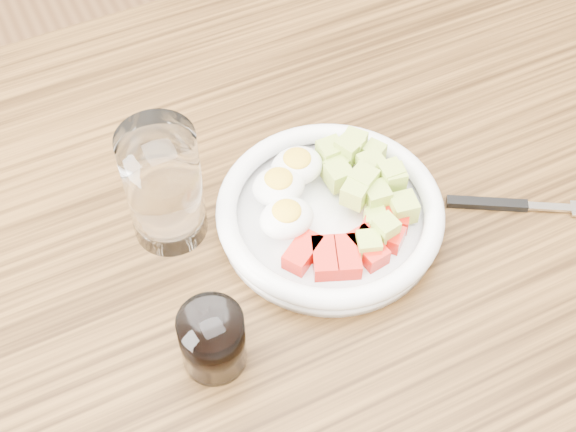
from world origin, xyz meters
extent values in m
cube|color=brown|center=(0.65, 0.35, 0.36)|extent=(0.07, 0.07, 0.73)
cube|color=brown|center=(0.00, 0.00, 0.75)|extent=(1.50, 0.90, 0.04)
cylinder|color=white|center=(0.04, 0.00, 0.78)|extent=(0.24, 0.24, 0.01)
torus|color=white|center=(0.04, 0.00, 0.79)|extent=(0.25, 0.25, 0.02)
cube|color=red|center=(-0.01, -0.03, 0.79)|extent=(0.05, 0.05, 0.02)
cube|color=red|center=(0.00, -0.05, 0.79)|extent=(0.04, 0.05, 0.02)
cube|color=red|center=(0.02, -0.06, 0.79)|extent=(0.04, 0.05, 0.02)
cube|color=red|center=(0.05, -0.06, 0.79)|extent=(0.03, 0.05, 0.02)
cube|color=red|center=(0.07, -0.05, 0.79)|extent=(0.05, 0.05, 0.02)
cube|color=red|center=(0.09, -0.03, 0.79)|extent=(0.05, 0.05, 0.02)
ellipsoid|color=white|center=(0.00, 0.05, 0.81)|extent=(0.06, 0.05, 0.03)
ellipsoid|color=yellow|center=(0.00, 0.05, 0.82)|extent=(0.03, 0.03, 0.01)
ellipsoid|color=white|center=(0.03, 0.06, 0.81)|extent=(0.06, 0.05, 0.03)
ellipsoid|color=yellow|center=(0.03, 0.06, 0.82)|extent=(0.03, 0.03, 0.01)
ellipsoid|color=white|center=(-0.01, 0.00, 0.81)|extent=(0.06, 0.05, 0.03)
ellipsoid|color=yellow|center=(-0.01, 0.00, 0.82)|extent=(0.03, 0.03, 0.01)
cube|color=#BACB4E|center=(0.10, 0.02, 0.81)|extent=(0.03, 0.03, 0.03)
cube|color=#BACB4E|center=(0.08, 0.01, 0.82)|extent=(0.04, 0.04, 0.03)
cube|color=#BACB4E|center=(0.08, -0.01, 0.81)|extent=(0.03, 0.03, 0.03)
cube|color=#BACB4E|center=(0.09, 0.06, 0.82)|extent=(0.03, 0.03, 0.02)
cube|color=#BACB4E|center=(0.05, -0.06, 0.80)|extent=(0.03, 0.03, 0.02)
cube|color=#BACB4E|center=(0.11, 0.00, 0.82)|extent=(0.02, 0.02, 0.02)
cube|color=#BACB4E|center=(0.08, -0.01, 0.81)|extent=(0.03, 0.03, 0.02)
cube|color=#BACB4E|center=(0.07, -0.05, 0.81)|extent=(0.03, 0.03, 0.02)
cube|color=#BACB4E|center=(0.07, 0.06, 0.81)|extent=(0.03, 0.03, 0.03)
cube|color=#BACB4E|center=(0.10, -0.04, 0.80)|extent=(0.03, 0.03, 0.03)
cube|color=#BACB4E|center=(0.07, 0.05, 0.80)|extent=(0.03, 0.03, 0.02)
cube|color=#BACB4E|center=(0.10, 0.02, 0.81)|extent=(0.03, 0.03, 0.03)
cube|color=#BACB4E|center=(0.07, -0.03, 0.80)|extent=(0.03, 0.03, 0.02)
cube|color=#BACB4E|center=(0.11, 0.04, 0.80)|extent=(0.03, 0.03, 0.02)
cube|color=#BACB4E|center=(0.07, -0.03, 0.80)|extent=(0.03, 0.03, 0.02)
cube|color=#BACB4E|center=(0.11, 0.00, 0.82)|extent=(0.03, 0.03, 0.02)
cube|color=#BACB4E|center=(0.11, 0.04, 0.81)|extent=(0.03, 0.03, 0.02)
cube|color=#BACB4E|center=(0.06, 0.00, 0.82)|extent=(0.03, 0.03, 0.03)
cube|color=#BACB4E|center=(0.09, 0.05, 0.82)|extent=(0.03, 0.03, 0.03)
cube|color=#BACB4E|center=(0.06, 0.03, 0.81)|extent=(0.03, 0.03, 0.03)
cube|color=#BACB4E|center=(0.07, 0.04, 0.80)|extent=(0.03, 0.03, 0.02)
cube|color=black|center=(0.21, -0.05, 0.77)|extent=(0.08, 0.06, 0.01)
cube|color=silver|center=(0.27, -0.09, 0.77)|extent=(0.05, 0.03, 0.00)
cylinder|color=white|center=(-0.12, 0.07, 0.84)|extent=(0.08, 0.08, 0.14)
cylinder|color=white|center=(-0.14, -0.09, 0.81)|extent=(0.06, 0.06, 0.07)
cylinder|color=black|center=(-0.14, -0.09, 0.80)|extent=(0.06, 0.06, 0.06)
camera|label=1|loc=(-0.24, -0.45, 1.48)|focal=50.00mm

